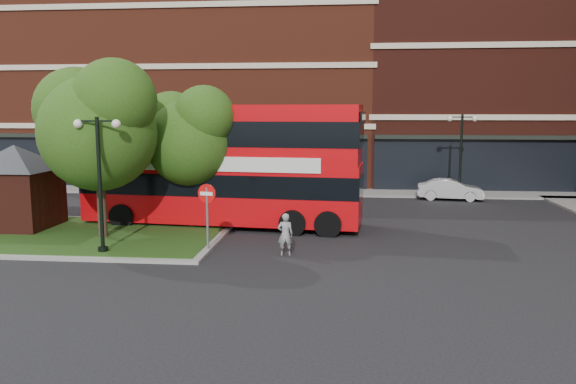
# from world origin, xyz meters

# --- Properties ---
(ground) EXTENTS (120.00, 120.00, 0.00)m
(ground) POSITION_xyz_m (0.00, 0.00, 0.00)
(ground) COLOR black
(ground) RESTS_ON ground
(pavement_far) EXTENTS (44.00, 3.00, 0.12)m
(pavement_far) POSITION_xyz_m (0.00, 16.50, 0.06)
(pavement_far) COLOR slate
(pavement_far) RESTS_ON ground
(terrace_far_left) EXTENTS (26.00, 12.00, 14.00)m
(terrace_far_left) POSITION_xyz_m (-8.00, 24.00, 7.00)
(terrace_far_left) COLOR maroon
(terrace_far_left) RESTS_ON ground
(terrace_far_right) EXTENTS (18.00, 12.00, 16.00)m
(terrace_far_right) POSITION_xyz_m (14.00, 24.00, 8.00)
(terrace_far_right) COLOR #471911
(terrace_far_right) RESTS_ON ground
(traffic_island) EXTENTS (12.60, 7.60, 0.15)m
(traffic_island) POSITION_xyz_m (-8.00, 3.00, 0.07)
(traffic_island) COLOR gray
(traffic_island) RESTS_ON ground
(kiosk) EXTENTS (6.51, 6.51, 3.60)m
(kiosk) POSITION_xyz_m (-11.00, 4.00, 2.32)
(kiosk) COLOR #471911
(kiosk) RESTS_ON traffic_island
(tree_island_west) EXTENTS (5.40, 4.71, 7.21)m
(tree_island_west) POSITION_xyz_m (-6.60, 2.58, 4.79)
(tree_island_west) COLOR #2D2116
(tree_island_west) RESTS_ON ground
(tree_island_east) EXTENTS (4.46, 3.90, 6.29)m
(tree_island_east) POSITION_xyz_m (-3.58, 5.06, 4.24)
(tree_island_east) COLOR #2D2116
(tree_island_east) RESTS_ON ground
(lamp_island) EXTENTS (1.72, 0.36, 5.00)m
(lamp_island) POSITION_xyz_m (-5.50, 0.20, 2.83)
(lamp_island) COLOR black
(lamp_island) RESTS_ON ground
(lamp_far_left) EXTENTS (1.72, 0.36, 5.00)m
(lamp_far_left) POSITION_xyz_m (2.00, 14.50, 2.83)
(lamp_far_left) COLOR black
(lamp_far_left) RESTS_ON ground
(lamp_far_right) EXTENTS (1.72, 0.36, 5.00)m
(lamp_far_right) POSITION_xyz_m (10.00, 14.50, 2.83)
(lamp_far_right) COLOR black
(lamp_far_right) RESTS_ON ground
(bus) EXTENTS (12.75, 4.03, 4.79)m
(bus) POSITION_xyz_m (-2.29, 5.89, 3.14)
(bus) COLOR red
(bus) RESTS_ON ground
(woman) EXTENTS (0.61, 0.44, 1.56)m
(woman) POSITION_xyz_m (1.12, 0.77, 0.78)
(woman) COLOR gray
(woman) RESTS_ON ground
(car_silver) EXTENTS (4.03, 2.01, 1.32)m
(car_silver) POSITION_xyz_m (0.39, 16.00, 0.66)
(car_silver) COLOR silver
(car_silver) RESTS_ON ground
(car_white) EXTENTS (3.90, 1.76, 1.24)m
(car_white) POSITION_xyz_m (9.49, 14.50, 0.62)
(car_white) COLOR silver
(car_white) RESTS_ON ground
(no_entry_sign) EXTENTS (0.70, 0.21, 2.55)m
(no_entry_sign) POSITION_xyz_m (-1.80, 1.00, 1.82)
(no_entry_sign) COLOR slate
(no_entry_sign) RESTS_ON ground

